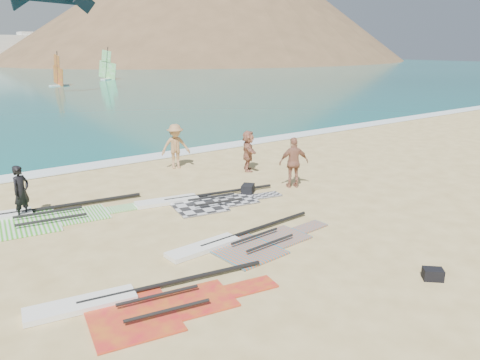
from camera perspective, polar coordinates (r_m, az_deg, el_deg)
ground at (r=11.50m, az=7.70°, el=-10.16°), size 300.00×300.00×0.00m
surf_line at (r=21.52m, az=-15.70°, el=1.88°), size 300.00×1.20×0.04m
headland_main at (r=165.52m, az=-2.79°, el=14.31°), size 143.00×143.00×45.00m
headland_minor at (r=194.76m, az=4.35°, el=14.54°), size 70.00×70.00×28.00m
rig_grey at (r=15.70m, az=-5.01°, el=-2.59°), size 4.96×2.40×0.19m
rig_green at (r=15.54m, az=-24.07°, el=-4.17°), size 5.94×2.73×0.20m
rig_orange at (r=12.41m, az=0.21°, el=-7.72°), size 4.86×1.96×0.19m
rig_red at (r=9.97m, az=-12.48°, el=-14.51°), size 5.12×2.44×0.20m
gear_bag_near at (r=16.51m, az=0.96°, el=-1.14°), size 0.66×0.64×0.34m
gear_bag_far at (r=11.52m, az=22.46°, el=-10.56°), size 0.52×0.52×0.26m
person_wetsuit at (r=15.52m, az=-25.12°, el=-1.33°), size 0.71×0.66×1.64m
beachgoer_mid at (r=20.04m, az=-7.86°, el=4.09°), size 1.37×1.01×1.89m
beachgoer_back at (r=17.22m, az=6.57°, el=2.13°), size 1.19×0.88×1.87m
beachgoer_right at (r=19.45m, az=1.00°, el=3.58°), size 1.25×1.60×1.70m
windsurfer_centre at (r=65.85m, az=-21.28°, el=11.74°), size 2.50×2.95×4.43m
windsurfer_right at (r=76.09m, az=-15.86°, el=12.73°), size 2.68×2.80×4.92m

